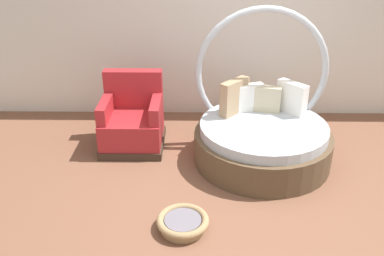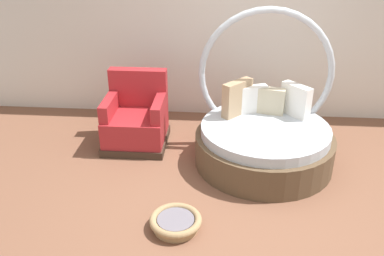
% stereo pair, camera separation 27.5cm
% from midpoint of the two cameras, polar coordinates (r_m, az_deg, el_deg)
% --- Properties ---
extents(ground_plane, '(8.00, 8.00, 0.02)m').
position_cam_midpoint_polar(ground_plane, '(4.50, 4.38, -10.38)').
color(ground_plane, brown).
extents(back_wall, '(8.00, 0.12, 2.81)m').
position_cam_midpoint_polar(back_wall, '(6.09, 3.60, 14.46)').
color(back_wall, silver).
rests_on(back_wall, ground_plane).
extents(round_daybed, '(1.66, 1.66, 1.80)m').
position_cam_midpoint_polar(round_daybed, '(5.16, 8.02, -0.46)').
color(round_daybed, brown).
rests_on(round_daybed, ground_plane).
extents(red_armchair, '(0.80, 0.80, 0.94)m').
position_cam_midpoint_polar(red_armchair, '(5.50, -9.52, 0.86)').
color(red_armchair, '#38281E').
rests_on(red_armchair, ground_plane).
extents(pet_basket, '(0.51, 0.51, 0.13)m').
position_cam_midpoint_polar(pet_basket, '(4.13, -3.21, -12.79)').
color(pet_basket, '#9E7F56').
rests_on(pet_basket, ground_plane).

